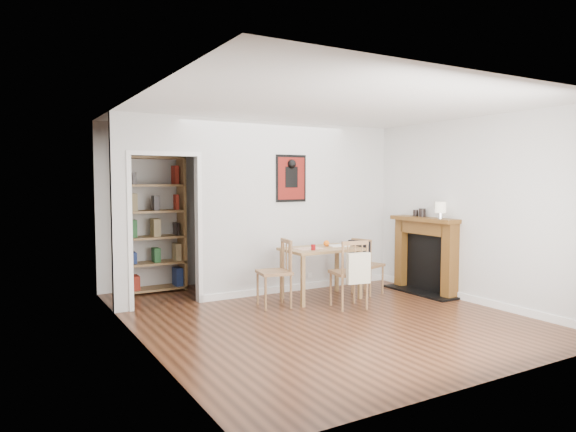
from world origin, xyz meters
TOP-DOWN VIEW (x-y plane):
  - ground at (0.00, 0.00)m, footprint 5.20×5.20m
  - room_shell at (0.10, 1.34)m, footprint 5.20×5.20m
  - dining_table at (0.53, 0.69)m, footprint 1.10×0.70m
  - chair_left at (-0.29, 0.62)m, footprint 0.53×0.53m
  - chair_right at (1.31, 0.62)m, footprint 0.58×0.53m
  - chair_front at (0.56, 0.06)m, footprint 0.54×0.59m
  - bookshelf at (-1.40, 2.40)m, footprint 0.89×0.36m
  - fireplace at (2.16, 0.25)m, footprint 0.45×1.25m
  - red_glass at (0.29, 0.54)m, footprint 0.06×0.06m
  - orange_fruit at (0.69, 0.80)m, footprint 0.09×0.09m
  - placemat at (0.32, 0.70)m, footprint 0.41×0.32m
  - notebook at (0.85, 0.72)m, footprint 0.30×0.24m
  - mantel_lamp at (2.08, -0.11)m, footprint 0.16×0.16m
  - ceramic_jar_a at (2.17, 0.35)m, footprint 0.11×0.11m
  - ceramic_jar_b at (2.17, 0.49)m, footprint 0.08×0.08m

SIDE VIEW (x-z plane):
  - ground at x=0.00m, z-range 0.00..0.00m
  - chair_right at x=1.31m, z-range 0.02..0.87m
  - chair_left at x=-0.29m, z-range 0.00..0.92m
  - chair_front at x=0.56m, z-range 0.01..0.94m
  - fireplace at x=2.16m, z-range 0.04..1.20m
  - dining_table at x=0.53m, z-range 0.28..1.03m
  - placemat at x=0.32m, z-range 0.75..0.75m
  - notebook at x=0.85m, z-range 0.75..0.76m
  - red_glass at x=0.29m, z-range 0.75..0.83m
  - orange_fruit at x=0.69m, z-range 0.75..0.83m
  - bookshelf at x=-1.40m, z-range -0.01..2.10m
  - ceramic_jar_b at x=2.17m, z-range 1.16..1.26m
  - ceramic_jar_a at x=2.17m, z-range 1.16..1.29m
  - room_shell at x=0.10m, z-range -1.30..3.90m
  - mantel_lamp at x=2.08m, z-range 1.19..1.44m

